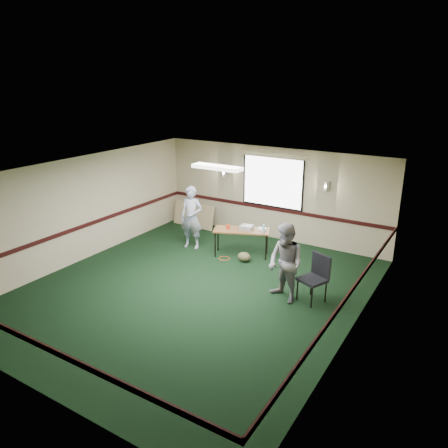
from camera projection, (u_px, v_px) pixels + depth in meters
The scene contains 13 objects.
ground at pixel (194, 290), 9.89m from camera, with size 8.00×8.00×0.00m, color black.
room_shell at pixel (241, 201), 11.09m from camera, with size 8.00×8.02×8.00m.
folding_table at pixel (242, 231), 11.58m from camera, with size 1.57×1.11×0.73m.
projector at pixel (246, 227), 11.57m from camera, with size 0.32×0.27×0.11m, color gray.
game_console at pixel (262, 229), 11.54m from camera, with size 0.20×0.16×0.05m, color white.
red_cup at pixel (228, 227), 11.60m from camera, with size 0.08×0.08×0.12m, color red.
water_bottle at pixel (264, 229), 11.33m from camera, with size 0.06×0.06×0.20m, color #7EB2CE.
duffel_bag at pixel (244, 257), 11.36m from camera, with size 0.35×0.27×0.25m, color #414125.
cable_coil at pixel (224, 258), 11.56m from camera, with size 0.29×0.29×0.01m, color #CC4819.
folded_table at pixel (194, 215), 13.93m from camera, with size 1.49×0.06×0.77m, color tan.
conference_chair at pixel (316, 274), 9.27m from camera, with size 0.66×0.68×1.03m.
person_left at pixel (192, 218), 12.06m from camera, with size 0.64×0.42×1.76m, color #47639C.
person_right at pixel (286, 263), 9.18m from camera, with size 0.84×0.65×1.72m, color #6C7EA8.
Camera 1 is at (5.23, -7.20, 4.61)m, focal length 35.00 mm.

